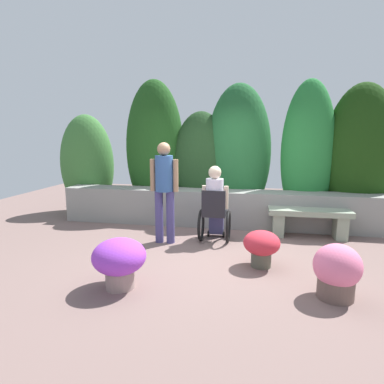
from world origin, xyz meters
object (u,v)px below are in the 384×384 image
at_px(person_standing_companion, 164,186).
at_px(stone_bench, 309,219).
at_px(flower_pot_purple_near, 262,246).
at_px(flower_pot_terracotta_by_wall, 119,260).
at_px(person_in_wheelchair, 215,206).
at_px(flower_pot_red_accent, 337,271).

bearing_deg(person_standing_companion, stone_bench, 22.87).
relative_size(flower_pot_purple_near, flower_pot_terracotta_by_wall, 0.80).
relative_size(stone_bench, flower_pot_purple_near, 2.78).
height_order(person_in_wheelchair, person_standing_companion, person_standing_companion).
height_order(person_in_wheelchair, flower_pot_terracotta_by_wall, person_in_wheelchair).
distance_m(stone_bench, flower_pot_purple_near, 1.77).
bearing_deg(flower_pot_terracotta_by_wall, flower_pot_red_accent, 5.04).
bearing_deg(person_in_wheelchair, stone_bench, 16.75).
xyz_separation_m(stone_bench, flower_pot_terracotta_by_wall, (-2.59, -2.53, 0.02)).
distance_m(stone_bench, person_in_wheelchair, 1.76).
distance_m(stone_bench, person_standing_companion, 2.70).
height_order(stone_bench, person_in_wheelchair, person_in_wheelchair).
distance_m(person_in_wheelchair, flower_pot_red_accent, 2.42).
relative_size(person_standing_companion, flower_pot_terracotta_by_wall, 2.65).
xyz_separation_m(person_in_wheelchair, flower_pot_purple_near, (0.78, -1.03, -0.31)).
relative_size(person_standing_companion, flower_pot_purple_near, 3.32).
xyz_separation_m(stone_bench, flower_pot_red_accent, (-0.06, -2.30, -0.02)).
bearing_deg(person_standing_companion, person_in_wheelchair, 23.10).
height_order(stone_bench, flower_pot_red_accent, flower_pot_red_accent).
distance_m(person_in_wheelchair, flower_pot_terracotta_by_wall, 2.23).
xyz_separation_m(person_in_wheelchair, flower_pot_terracotta_by_wall, (-0.92, -2.02, -0.26)).
distance_m(flower_pot_terracotta_by_wall, flower_pot_red_accent, 2.54).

